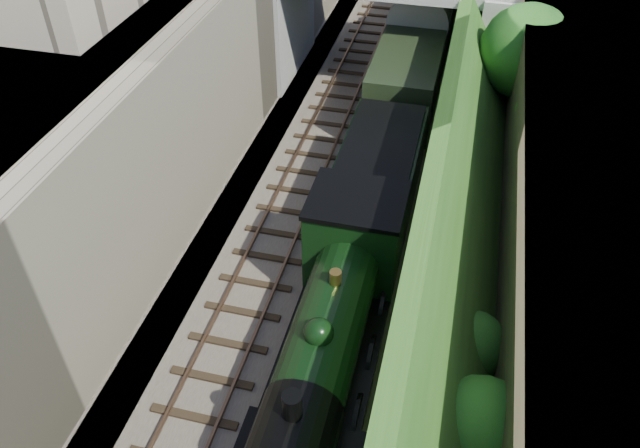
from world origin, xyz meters
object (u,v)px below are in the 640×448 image
at_px(road_bridge, 415,6).
at_px(locomotive, 333,322).
at_px(tender, 379,178).
at_px(tree, 528,53).

height_order(road_bridge, locomotive, road_bridge).
xyz_separation_m(locomotive, tender, (-0.00, 7.36, -0.27)).
relative_size(road_bridge, tender, 2.67).
distance_m(tree, tender, 7.69).
relative_size(road_bridge, locomotive, 1.56).
height_order(tree, tender, tree).
bearing_deg(tree, road_bridge, 133.33).
xyz_separation_m(tree, tender, (-4.71, -5.27, -3.03)).
relative_size(road_bridge, tree, 2.42).
xyz_separation_m(road_bridge, locomotive, (0.26, -17.90, -2.18)).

